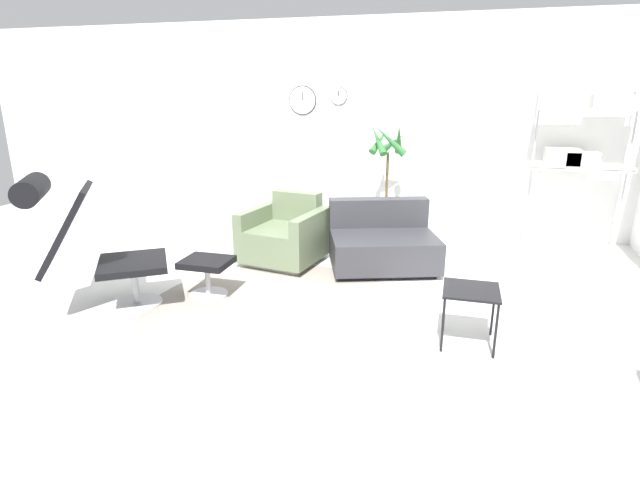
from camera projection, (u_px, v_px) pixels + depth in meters
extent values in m
plane|color=silver|center=(293.00, 301.00, 4.63)|extent=(12.00, 12.00, 0.00)
cube|color=white|center=(357.00, 127.00, 6.82)|extent=(12.00, 0.06, 2.80)
cylinder|color=black|center=(303.00, 100.00, 6.88)|extent=(0.39, 0.01, 0.39)
cylinder|color=white|center=(302.00, 100.00, 6.87)|extent=(0.37, 0.02, 0.37)
cube|color=black|center=(302.00, 96.00, 6.84)|extent=(0.01, 0.01, 0.11)
cylinder|color=black|center=(339.00, 96.00, 6.73)|extent=(0.24, 0.01, 0.24)
cylinder|color=white|center=(339.00, 96.00, 6.73)|extent=(0.23, 0.02, 0.23)
cube|color=black|center=(338.00, 93.00, 6.70)|extent=(0.01, 0.01, 0.07)
cylinder|color=gray|center=(276.00, 308.00, 4.47)|extent=(2.36, 2.36, 0.01)
cylinder|color=#BCBCC1|center=(137.00, 303.00, 4.56)|extent=(0.61, 0.61, 0.02)
cylinder|color=#BCBCC1|center=(135.00, 285.00, 4.51)|extent=(0.06, 0.06, 0.33)
cube|color=black|center=(133.00, 263.00, 4.45)|extent=(0.81, 0.82, 0.06)
cube|color=black|center=(65.00, 228.00, 4.19)|extent=(0.71, 0.75, 0.71)
cylinder|color=black|center=(31.00, 190.00, 4.03)|extent=(0.47, 0.56, 0.21)
cylinder|color=#BCBCC1|center=(209.00, 294.00, 4.75)|extent=(0.36, 0.36, 0.02)
cylinder|color=#BCBCC1|center=(208.00, 279.00, 4.71)|extent=(0.05, 0.05, 0.28)
cube|color=black|center=(207.00, 262.00, 4.66)|extent=(0.44, 0.38, 0.06)
cube|color=silver|center=(285.00, 259.00, 5.68)|extent=(0.77, 0.79, 0.06)
cube|color=#667556|center=(284.00, 242.00, 5.62)|extent=(0.70, 0.92, 0.35)
cube|color=#667556|center=(297.00, 206.00, 5.81)|extent=(0.59, 0.27, 0.34)
cube|color=#667556|center=(312.00, 237.00, 5.45)|extent=(0.26, 0.84, 0.54)
cube|color=#667556|center=(258.00, 230.00, 5.73)|extent=(0.26, 0.84, 0.54)
cube|color=black|center=(382.00, 265.00, 5.49)|extent=(1.20, 1.05, 0.05)
cube|color=#333338|center=(383.00, 249.00, 5.44)|extent=(1.35, 1.21, 0.33)
cube|color=#333338|center=(378.00, 212.00, 5.67)|extent=(1.12, 0.55, 0.32)
cube|color=black|center=(471.00, 290.00, 3.74)|extent=(0.41, 0.41, 0.02)
cylinder|color=black|center=(443.00, 325.00, 3.68)|extent=(0.02, 0.02, 0.43)
cylinder|color=black|center=(496.00, 331.00, 3.58)|extent=(0.02, 0.02, 0.43)
cylinder|color=black|center=(445.00, 305.00, 4.02)|extent=(0.02, 0.02, 0.43)
cylinder|color=black|center=(493.00, 310.00, 3.92)|extent=(0.02, 0.02, 0.43)
cylinder|color=#333338|center=(385.00, 228.00, 6.54)|extent=(0.34, 0.34, 0.27)
cylinder|color=#382819|center=(385.00, 219.00, 6.50)|extent=(0.32, 0.32, 0.02)
cylinder|color=brown|center=(387.00, 186.00, 6.38)|extent=(0.04, 0.04, 0.86)
cone|color=#2D6B33|center=(399.00, 139.00, 6.18)|extent=(0.13, 0.34, 0.39)
cone|color=#2D6B33|center=(393.00, 143.00, 6.34)|extent=(0.35, 0.19, 0.29)
cone|color=#2D6B33|center=(379.00, 141.00, 6.31)|extent=(0.26, 0.36, 0.33)
cone|color=#2D6B33|center=(378.00, 140.00, 6.15)|extent=(0.32, 0.36, 0.39)
cone|color=#2D6B33|center=(390.00, 140.00, 6.03)|extent=(0.44, 0.18, 0.41)
cylinder|color=#BCBCC1|center=(533.00, 160.00, 6.17)|extent=(0.03, 0.03, 2.09)
cylinder|color=#BCBCC1|center=(628.00, 164.00, 5.90)|extent=(0.03, 0.03, 2.09)
cube|color=silver|center=(581.00, 169.00, 5.95)|extent=(1.12, 0.28, 0.02)
cube|color=silver|center=(581.00, 166.00, 5.94)|extent=(1.12, 0.28, 0.02)
cube|color=silver|center=(590.00, 109.00, 5.75)|extent=(1.12, 0.28, 0.02)
cube|color=beige|center=(581.00, 160.00, 5.91)|extent=(0.37, 0.24, 0.19)
cube|color=silver|center=(562.00, 157.00, 5.95)|extent=(0.38, 0.24, 0.19)
cube|color=#B7B2A8|center=(614.00, 102.00, 5.65)|extent=(0.48, 0.24, 0.15)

